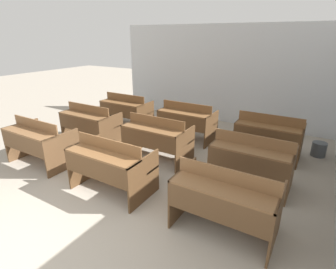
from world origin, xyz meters
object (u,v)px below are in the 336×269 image
object	(u,v)px
bench_second_left	(90,123)
bench_front_center	(110,164)
bench_front_left	(39,141)
bench_second_center	(157,137)
wastepaper_bin	(319,149)
bench_second_right	(251,159)
bench_third_center	(187,120)
bench_front_right	(225,199)
bench_third_left	(126,110)
bench_third_right	(268,135)

from	to	relation	value
bench_second_left	bench_front_center	bearing A→B (deg)	-35.47
bench_front_left	bench_second_left	xyz separation A→B (m)	(0.00, 1.32, 0.00)
bench_second_center	wastepaper_bin	xyz separation A→B (m)	(2.85, 1.91, -0.34)
bench_front_center	bench_second_right	bearing A→B (deg)	35.11
bench_second_left	wastepaper_bin	bearing A→B (deg)	22.29
bench_third_center	bench_front_center	bearing A→B (deg)	-89.87
bench_front_left	bench_front_center	distance (m)	1.88
bench_front_right	bench_third_center	bearing A→B (deg)	125.75
bench_second_center	bench_third_left	size ratio (longest dim) A/B	1.00
bench_front_right	bench_third_right	xyz separation A→B (m)	(-0.01, 2.65, 0.00)
bench_front_left	wastepaper_bin	bearing A→B (deg)	34.54
bench_second_center	bench_third_right	distance (m)	2.31
wastepaper_bin	bench_second_left	bearing A→B (deg)	-157.71
bench_third_left	wastepaper_bin	distance (m)	4.78
bench_front_center	wastepaper_bin	xyz separation A→B (m)	(2.85, 3.27, -0.34)
bench_third_center	bench_third_right	bearing A→B (deg)	0.01
bench_third_left	bench_third_right	xyz separation A→B (m)	(3.78, 0.01, 0.00)
bench_front_left	bench_third_center	world-z (taller)	same
bench_second_right	bench_third_left	size ratio (longest dim) A/B	1.00
bench_third_left	bench_third_right	world-z (taller)	same
bench_front_center	bench_second_left	xyz separation A→B (m)	(-1.88, 1.34, 0.00)
bench_second_right	wastepaper_bin	bearing A→B (deg)	63.85
bench_front_center	bench_front_right	size ratio (longest dim) A/B	1.00
bench_front_center	wastepaper_bin	bearing A→B (deg)	49.00
bench_second_center	bench_third_left	xyz separation A→B (m)	(-1.88, 1.31, 0.00)
bench_front_right	bench_second_left	xyz separation A→B (m)	(-3.78, 1.31, 0.00)
bench_second_center	bench_third_right	world-z (taller)	same
bench_second_left	bench_third_right	size ratio (longest dim) A/B	1.00
bench_second_right	wastepaper_bin	distance (m)	2.19
bench_second_left	bench_third_right	world-z (taller)	same
bench_second_center	bench_third_right	xyz separation A→B (m)	(1.90, 1.32, 0.00)
bench_front_right	wastepaper_bin	world-z (taller)	bench_front_right
bench_front_right	bench_second_center	size ratio (longest dim) A/B	1.00
bench_second_right	bench_third_right	bearing A→B (deg)	89.93
bench_second_left	bench_third_left	size ratio (longest dim) A/B	1.00
bench_front_right	bench_second_right	xyz separation A→B (m)	(-0.01, 1.30, 0.00)
bench_third_center	wastepaper_bin	distance (m)	2.94
bench_third_left	wastepaper_bin	xyz separation A→B (m)	(4.73, 0.61, -0.34)
bench_front_center	bench_front_left	bearing A→B (deg)	179.35
bench_front_left	wastepaper_bin	distance (m)	5.75
bench_front_right	wastepaper_bin	bearing A→B (deg)	73.72
bench_front_center	bench_third_left	size ratio (longest dim) A/B	1.00
bench_front_left	bench_front_right	xyz separation A→B (m)	(3.78, 0.01, 0.00)
bench_front_center	bench_third_right	size ratio (longest dim) A/B	1.00
bench_front_center	bench_second_right	distance (m)	2.31
bench_front_left	bench_second_center	size ratio (longest dim) A/B	1.00
bench_third_left	bench_front_right	bearing A→B (deg)	-34.87
bench_front_center	bench_third_left	bearing A→B (deg)	125.26
bench_front_center	bench_front_right	bearing A→B (deg)	0.88
bench_third_right	bench_third_left	bearing A→B (deg)	-179.85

